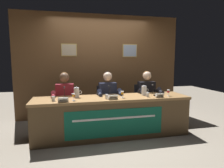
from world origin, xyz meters
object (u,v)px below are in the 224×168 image
at_px(microphone_left, 65,95).
at_px(microphone_right, 154,92).
at_px(conference_table, 113,111).
at_px(chair_center, 107,107).
at_px(water_cup_center, 107,97).
at_px(panelist_left, 65,98).
at_px(water_cup_left, 53,99).
at_px(panelist_center, 108,96).
at_px(juice_glass_right, 168,92).
at_px(chair_left, 65,109).
at_px(nameplate_right, 160,95).
at_px(microphone_center, 110,93).
at_px(water_cup_right, 148,95).
at_px(water_pitcher_right_side, 144,91).
at_px(nameplate_center, 113,97).
at_px(water_pitcher_left_side, 77,92).
at_px(juice_glass_center, 122,93).
at_px(chair_right, 144,105).
at_px(juice_glass_left, 73,96).
at_px(panelist_right, 148,94).
at_px(nameplate_left, 63,100).

bearing_deg(microphone_left, microphone_right, -2.25).
xyz_separation_m(conference_table, chair_center, (0.00, 0.66, -0.08)).
height_order(conference_table, water_cup_center, water_cup_center).
height_order(panelist_left, water_cup_left, panelist_left).
xyz_separation_m(panelist_center, juice_glass_right, (1.11, -0.51, 0.13)).
relative_size(chair_left, nameplate_right, 5.74).
distance_m(panelist_left, microphone_center, 0.92).
height_order(juice_glass_right, water_cup_right, juice_glass_right).
height_order(conference_table, microphone_right, microphone_right).
bearing_deg(water_pitcher_right_side, nameplate_center, -158.63).
bearing_deg(water_pitcher_right_side, chair_left, 161.52).
relative_size(microphone_center, water_pitcher_left_side, 1.03).
height_order(chair_left, juice_glass_center, chair_left).
bearing_deg(chair_left, water_cup_right, -23.88).
height_order(juice_glass_right, microphone_right, microphone_right).
relative_size(nameplate_right, juice_glass_right, 1.26).
height_order(chair_left, water_cup_left, chair_left).
height_order(nameplate_right, water_pitcher_right_side, water_pitcher_right_side).
xyz_separation_m(conference_table, microphone_left, (-0.89, 0.14, 0.32)).
height_order(chair_right, nameplate_right, chair_right).
xyz_separation_m(conference_table, nameplate_right, (0.87, -0.15, 0.29)).
height_order(juice_glass_center, juice_glass_right, same).
height_order(nameplate_center, nameplate_right, same).
distance_m(water_cup_left, nameplate_right, 1.95).
xyz_separation_m(juice_glass_left, panelist_right, (1.63, 0.52, -0.13)).
bearing_deg(water_cup_center, nameplate_left, -171.27).
bearing_deg(juice_glass_right, microphone_right, 153.82).
bearing_deg(chair_right, nameplate_left, -155.30).
bearing_deg(panelist_right, nameplate_left, -160.74).
height_order(juice_glass_center, water_pitcher_right_side, water_pitcher_right_side).
bearing_deg(conference_table, microphone_right, 4.85).
bearing_deg(conference_table, microphone_center, 117.77).
xyz_separation_m(microphone_left, juice_glass_center, (1.06, -0.15, 0.01)).
bearing_deg(nameplate_center, water_pitcher_left_side, 151.47).
bearing_deg(panelist_center, water_pitcher_right_side, -25.71).
xyz_separation_m(panelist_center, microphone_right, (0.86, -0.38, 0.12)).
bearing_deg(panelist_left, water_pitcher_right_side, -11.68).
bearing_deg(chair_right, panelist_right, -90.00).
distance_m(conference_table, panelist_center, 0.50).
relative_size(chair_left, juice_glass_center, 7.22).
height_order(water_cup_left, water_pitcher_right_side, water_pitcher_right_side).
bearing_deg(microphone_center, water_pitcher_left_side, 170.28).
distance_m(conference_table, microphone_left, 0.96).
height_order(water_cup_left, water_cup_center, same).
bearing_deg(nameplate_left, microphone_right, 7.90).
height_order(panelist_center, water_pitcher_left_side, panelist_center).
height_order(nameplate_left, panelist_right, panelist_right).
distance_m(chair_left, panelist_left, 0.34).
xyz_separation_m(conference_table, panelist_center, (0.00, 0.46, 0.20)).
bearing_deg(water_pitcher_right_side, water_pitcher_left_side, 177.19).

